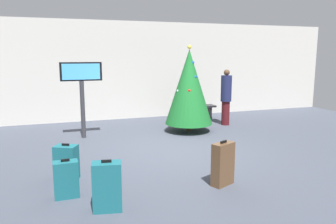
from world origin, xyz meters
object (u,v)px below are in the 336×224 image
at_px(waiting_bench, 194,109).
at_px(suitcase_3, 66,163).
at_px(traveller_0, 226,96).
at_px(suitcase_1, 223,164).
at_px(flight_info_kiosk, 82,84).
at_px(holiday_tree, 189,87).
at_px(suitcase_2, 107,186).
at_px(suitcase_0, 66,179).

xyz_separation_m(waiting_bench, suitcase_3, (-4.47, -4.48, -0.04)).
relative_size(traveller_0, suitcase_1, 2.25).
bearing_deg(waiting_bench, flight_info_kiosk, -160.23).
xyz_separation_m(holiday_tree, suitcase_2, (-3.07, -4.29, -0.96)).
xyz_separation_m(suitcase_0, suitcase_2, (0.55, -0.66, 0.07)).
xyz_separation_m(suitcase_0, suitcase_3, (0.04, 0.80, 0.02)).
bearing_deg(suitcase_3, traveller_0, 33.08).
bearing_deg(traveller_0, suitcase_2, -133.74).
xyz_separation_m(waiting_bench, suitcase_2, (-3.95, -5.94, 0.00)).
relative_size(suitcase_0, suitcase_1, 0.80).
relative_size(suitcase_2, suitcase_3, 1.14).
bearing_deg(suitcase_0, suitcase_3, 87.42).
bearing_deg(waiting_bench, suitcase_2, -123.66).
bearing_deg(suitcase_1, suitcase_0, 172.27).
bearing_deg(holiday_tree, suitcase_3, -141.66).
relative_size(traveller_0, suitcase_2, 2.33).
distance_m(traveller_0, suitcase_0, 6.58).
distance_m(holiday_tree, suitcase_3, 4.67).
xyz_separation_m(traveller_0, suitcase_3, (-5.07, -3.30, -0.63)).
height_order(flight_info_kiosk, suitcase_0, flight_info_kiosk).
height_order(waiting_bench, traveller_0, traveller_0).
relative_size(waiting_bench, suitcase_0, 2.42).
distance_m(holiday_tree, suitcase_2, 5.36).
distance_m(waiting_bench, suitcase_0, 6.94).
bearing_deg(suitcase_2, suitcase_0, 129.75).
xyz_separation_m(holiday_tree, suitcase_1, (-1.01, -3.98, -0.94)).
relative_size(waiting_bench, suitcase_2, 2.01).
bearing_deg(holiday_tree, flight_info_kiosk, 175.29).
height_order(suitcase_2, suitcase_3, suitcase_2).
relative_size(flight_info_kiosk, suitcase_0, 3.24).
bearing_deg(flight_info_kiosk, suitcase_3, -100.43).
height_order(holiday_tree, traveller_0, holiday_tree).
xyz_separation_m(suitcase_1, suitcase_2, (-2.05, -0.31, -0.01)).
xyz_separation_m(holiday_tree, flight_info_kiosk, (-3.01, 0.25, 0.16)).
bearing_deg(flight_info_kiosk, suitcase_1, -64.71).
relative_size(flight_info_kiosk, suitcase_2, 2.68).
relative_size(flight_info_kiosk, traveller_0, 1.15).
distance_m(holiday_tree, traveller_0, 1.60).
height_order(waiting_bench, suitcase_0, suitcase_0).
height_order(traveller_0, suitcase_2, traveller_0).
xyz_separation_m(flight_info_kiosk, suitcase_1, (2.00, -4.23, -1.10)).
height_order(holiday_tree, waiting_bench, holiday_tree).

